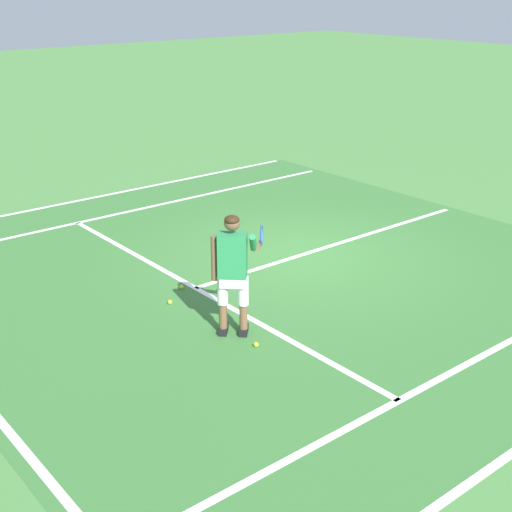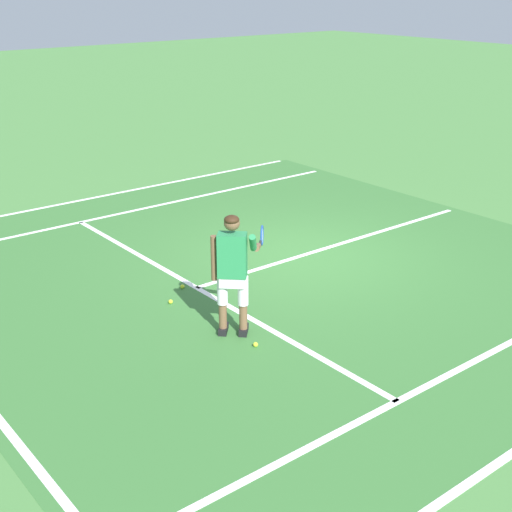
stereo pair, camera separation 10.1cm
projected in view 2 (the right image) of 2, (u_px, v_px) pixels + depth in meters
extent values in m
plane|color=#477F3D|center=(302.00, 256.00, 12.47)|extent=(80.00, 80.00, 0.00)
cube|color=#387033|center=(263.00, 268.00, 11.96)|extent=(10.98, 10.52, 0.00)
cube|color=white|center=(197.00, 288.00, 11.18)|extent=(8.23, 0.10, 0.01)
cube|color=white|center=(341.00, 243.00, 13.04)|extent=(0.10, 6.40, 0.01)
cube|color=white|center=(139.00, 209.00, 14.95)|extent=(0.10, 10.12, 0.01)
cube|color=white|center=(468.00, 365.00, 8.96)|extent=(0.10, 10.12, 0.01)
cube|color=white|center=(109.00, 195.00, 15.95)|extent=(0.10, 10.12, 0.01)
cube|color=black|center=(223.00, 329.00, 9.78)|extent=(0.28, 0.27, 0.09)
cube|color=black|center=(244.00, 330.00, 9.76)|extent=(0.28, 0.27, 0.09)
cylinder|color=brown|center=(223.00, 316.00, 9.66)|extent=(0.11, 0.11, 0.36)
cylinder|color=silver|center=(222.00, 290.00, 9.52)|extent=(0.14, 0.14, 0.41)
cylinder|color=brown|center=(243.00, 316.00, 9.64)|extent=(0.11, 0.11, 0.36)
cylinder|color=silver|center=(243.00, 291.00, 9.50)|extent=(0.14, 0.14, 0.41)
cube|color=silver|center=(233.00, 279.00, 9.45)|extent=(0.38, 0.38, 0.20)
cube|color=#28844C|center=(232.00, 255.00, 9.32)|extent=(0.42, 0.43, 0.60)
cylinder|color=brown|center=(214.00, 258.00, 9.36)|extent=(0.09, 0.09, 0.62)
cylinder|color=#28844C|center=(253.00, 243.00, 9.33)|extent=(0.25, 0.25, 0.29)
cylinder|color=brown|center=(257.00, 247.00, 9.57)|extent=(0.26, 0.26, 0.14)
sphere|color=brown|center=(232.00, 223.00, 9.17)|extent=(0.21, 0.21, 0.21)
ellipsoid|color=#382314|center=(232.00, 220.00, 9.13)|extent=(0.28, 0.28, 0.12)
cylinder|color=#232326|center=(260.00, 244.00, 9.79)|extent=(0.17, 0.16, 0.03)
cylinder|color=#1E479E|center=(261.00, 240.00, 9.92)|extent=(0.09, 0.09, 0.02)
torus|color=#1E479E|center=(262.00, 235.00, 10.10)|extent=(0.23, 0.22, 0.30)
cylinder|color=silver|center=(262.00, 235.00, 10.10)|extent=(0.18, 0.18, 0.25)
sphere|color=#CCE02D|center=(256.00, 345.00, 9.39)|extent=(0.07, 0.07, 0.07)
sphere|color=#CCE02D|center=(182.00, 287.00, 11.15)|extent=(0.07, 0.07, 0.07)
sphere|color=#CCE02D|center=(171.00, 302.00, 10.64)|extent=(0.07, 0.07, 0.07)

